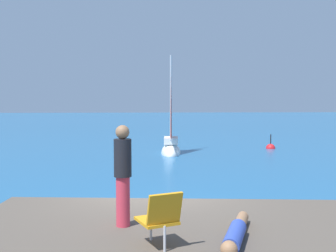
{
  "coord_description": "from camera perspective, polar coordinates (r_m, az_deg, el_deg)",
  "views": [
    {
      "loc": [
        -0.19,
        -8.86,
        2.94
      ],
      "look_at": [
        0.96,
        10.13,
        1.67
      ],
      "focal_mm": 42.97,
      "sensor_mm": 36.0,
      "label": 1
    }
  ],
  "objects": [
    {
      "name": "ground_plane",
      "position": [
        9.33,
        -2.2,
        -14.52
      ],
      "size": [
        160.0,
        160.0,
        0.0
      ],
      "primitive_type": "plane",
      "color": "#236093"
    },
    {
      "name": "boulder_seaward",
      "position": [
        8.42,
        -10.32,
        -16.67
      ],
      "size": [
        1.39,
        1.22,
        0.92
      ],
      "primitive_type": "cube",
      "rotation": [
        0.15,
        -0.15,
        0.19
      ],
      "color": "#574848",
      "rests_on": "ground"
    },
    {
      "name": "boulder_inland",
      "position": [
        8.58,
        -15.64,
        -16.35
      ],
      "size": [
        1.62,
        1.37,
        1.2
      ],
      "primitive_type": "cube",
      "rotation": [
        -0.16,
        0.17,
        3.07
      ],
      "color": "#4B4539",
      "rests_on": "ground"
    },
    {
      "name": "sailboat_near",
      "position": [
        21.91,
        0.42,
        -3.05
      ],
      "size": [
        1.26,
        3.2,
        5.86
      ],
      "rotation": [
        0.0,
        0.0,
        1.5
      ],
      "color": "white",
      "rests_on": "ground"
    },
    {
      "name": "person_sunbather",
      "position": [
        5.99,
        9.59,
        -14.86
      ],
      "size": [
        0.76,
        1.69,
        0.25
      ],
      "rotation": [
        0.0,
        0.0,
        1.22
      ],
      "color": "#334CB2",
      "rests_on": "shore_ledge"
    },
    {
      "name": "person_standing",
      "position": [
        6.46,
        -6.43,
        -6.58
      ],
      "size": [
        0.28,
        0.28,
        1.62
      ],
      "rotation": [
        0.0,
        0.0,
        0.69
      ],
      "color": "#DB384C",
      "rests_on": "shore_ledge"
    },
    {
      "name": "beach_chair",
      "position": [
        5.58,
        -1.12,
        -12.68
      ],
      "size": [
        0.67,
        0.73,
        0.8
      ],
      "rotation": [
        0.0,
        0.0,
        1.96
      ],
      "color": "orange",
      "rests_on": "shore_ledge"
    },
    {
      "name": "marker_buoy",
      "position": [
        24.77,
        14.34,
        -3.09
      ],
      "size": [
        0.56,
        0.56,
        1.13
      ],
      "color": "red",
      "rests_on": "ground"
    }
  ]
}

